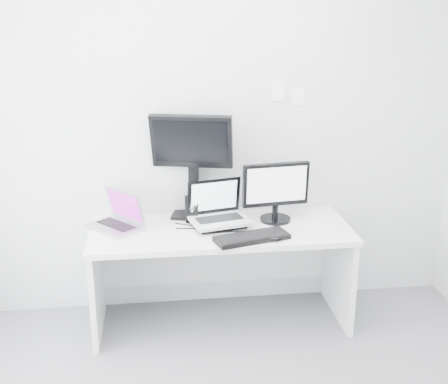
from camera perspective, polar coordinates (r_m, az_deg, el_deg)
The scene contains 11 objects.
back_wall at distance 4.16m, azimuth -0.90°, elevation 6.15°, with size 3.60×3.60×0.00m, color silver.
desk at distance 4.15m, azimuth -0.31°, elevation -8.29°, with size 1.80×0.70×0.73m, color silver.
macbook at distance 4.02m, azimuth -10.86°, elevation -1.75°, with size 0.36×0.27×0.27m, color #ABABAF.
speaker at distance 4.11m, azimuth -3.24°, elevation -1.70°, with size 0.09×0.09×0.18m, color black.
dell_laptop at distance 3.97m, azimuth -0.39°, elevation -1.25°, with size 0.39×0.30×0.33m, color silver.
rear_monitor at distance 4.11m, azimuth -3.13°, elevation 2.71°, with size 0.57×0.21×0.78m, color black.
samsung_monitor at distance 4.09m, azimuth 5.16°, elevation 0.06°, with size 0.48×0.22×0.44m, color black.
keyboard at distance 3.81m, azimuth 2.76°, elevation -4.51°, with size 0.49×0.18×0.03m, color black.
mouse at distance 3.80m, azimuth 4.94°, elevation -4.55°, with size 0.11×0.07×0.04m, color black.
wall_note_0 at distance 4.18m, azimuth 5.33°, elevation 9.89°, with size 0.10×0.00×0.14m, color white.
wall_note_1 at distance 4.22m, azimuth 7.34°, elevation 9.35°, with size 0.09×0.00×0.13m, color white.
Camera 1 is at (-0.43, -2.45, 2.20)m, focal length 46.31 mm.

